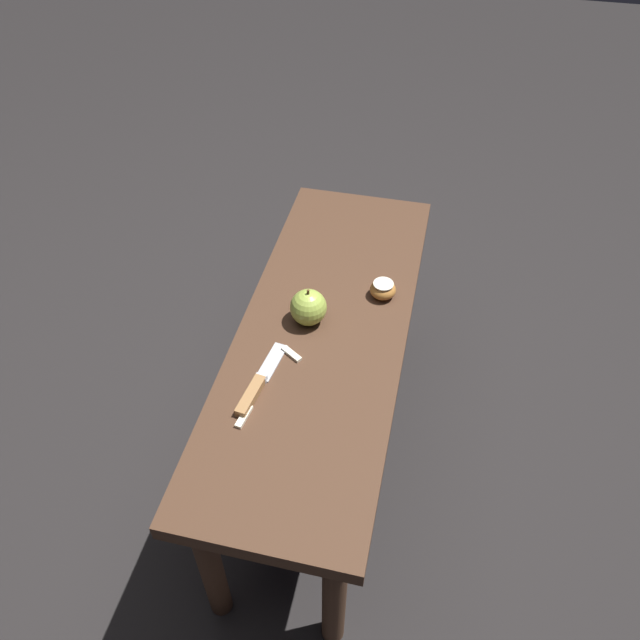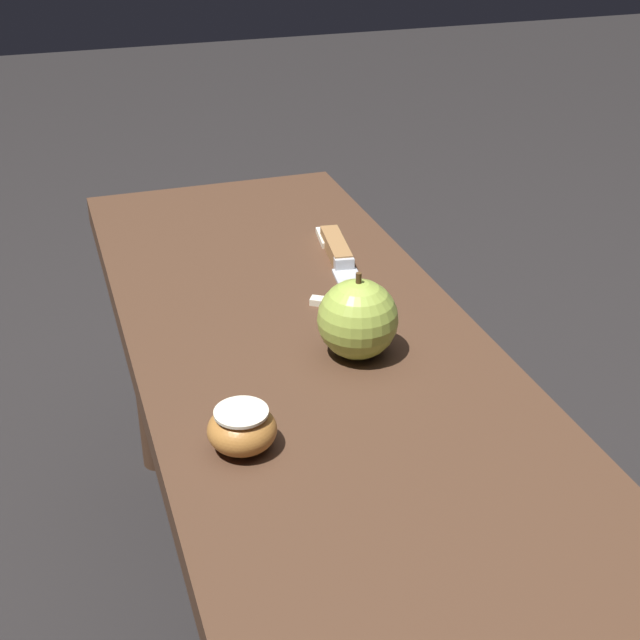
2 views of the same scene
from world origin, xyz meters
TOP-DOWN VIEW (x-y plane):
  - wooden_bench at (0.00, 0.00)m, footprint 1.12×0.39m
  - knife at (-0.21, 0.10)m, footprint 0.22×0.06m
  - apple_whole at (0.01, 0.04)m, footprint 0.09×0.09m
  - apple_cut at (0.14, -0.12)m, footprint 0.06×0.06m
  - apple_slice_near_knife at (-0.29, 0.10)m, footprint 0.06×0.02m
  - apple_slice_center at (-0.10, 0.05)m, footprint 0.04×0.05m

SIDE VIEW (x-z plane):
  - wooden_bench at x=0.00m, z-range 0.17..0.65m
  - apple_slice_near_knife at x=-0.29m, z-range 0.48..0.49m
  - apple_slice_center at x=-0.10m, z-range 0.48..0.49m
  - knife at x=-0.21m, z-range 0.48..0.50m
  - apple_cut at x=0.14m, z-range 0.48..0.52m
  - apple_whole at x=0.01m, z-range 0.48..0.58m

